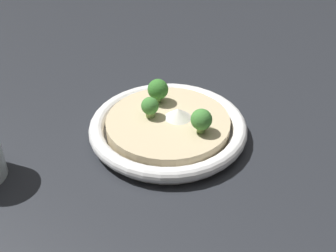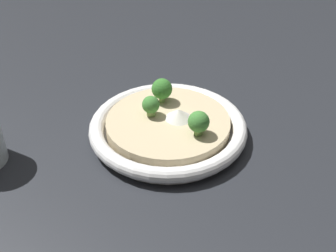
{
  "view_description": "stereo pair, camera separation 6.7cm",
  "coord_description": "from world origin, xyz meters",
  "px_view_note": "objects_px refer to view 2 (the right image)",
  "views": [
    {
      "loc": [
        0.17,
        0.52,
        0.41
      ],
      "look_at": [
        0.0,
        0.0,
        0.02
      ],
      "focal_mm": 45.0,
      "sensor_mm": 36.0,
      "label": 1
    },
    {
      "loc": [
        0.1,
        0.53,
        0.41
      ],
      "look_at": [
        0.0,
        0.0,
        0.02
      ],
      "focal_mm": 45.0,
      "sensor_mm": 36.0,
      "label": 2
    }
  ],
  "objects_px": {
    "broccoli_front": "(161,89)",
    "broccoli_right": "(151,105)",
    "risotto_bowl": "(168,127)",
    "broccoli_back_left": "(199,122)"
  },
  "relations": [
    {
      "from": "broccoli_back_left",
      "to": "broccoli_front",
      "type": "bearing_deg",
      "value": -69.28
    },
    {
      "from": "broccoli_front",
      "to": "broccoli_right",
      "type": "bearing_deg",
      "value": 57.68
    },
    {
      "from": "broccoli_front",
      "to": "broccoli_back_left",
      "type": "bearing_deg",
      "value": 110.72
    },
    {
      "from": "broccoli_right",
      "to": "broccoli_front",
      "type": "distance_m",
      "value": 0.04
    },
    {
      "from": "risotto_bowl",
      "to": "broccoli_back_left",
      "type": "height_order",
      "value": "broccoli_back_left"
    },
    {
      "from": "risotto_bowl",
      "to": "broccoli_right",
      "type": "distance_m",
      "value": 0.05
    },
    {
      "from": "risotto_bowl",
      "to": "broccoli_right",
      "type": "relative_size",
      "value": 7.43
    },
    {
      "from": "broccoli_right",
      "to": "broccoli_back_left",
      "type": "height_order",
      "value": "broccoli_back_left"
    },
    {
      "from": "risotto_bowl",
      "to": "broccoli_front",
      "type": "bearing_deg",
      "value": -89.17
    },
    {
      "from": "risotto_bowl",
      "to": "broccoli_back_left",
      "type": "relative_size",
      "value": 6.47
    }
  ]
}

